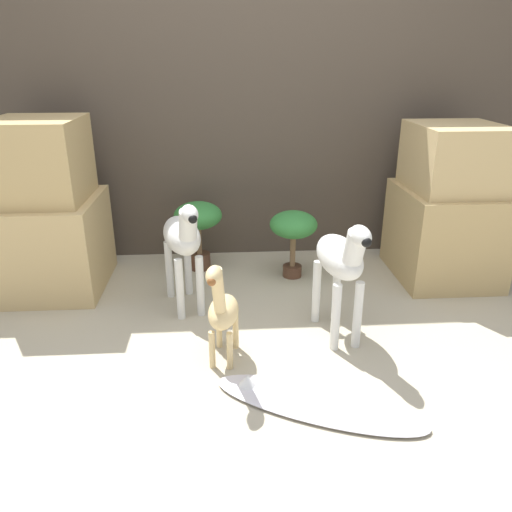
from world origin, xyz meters
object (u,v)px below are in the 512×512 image
(surfboard, at_px, (314,402))
(potted_palm_back, at_px, (198,221))
(zebra_left, at_px, (183,239))
(zebra_right, at_px, (341,261))
(potted_palm_front, at_px, (293,228))
(giraffe_figurine, at_px, (222,309))

(surfboard, bearing_deg, potted_palm_back, 109.62)
(zebra_left, relative_size, surfboard, 0.72)
(zebra_right, relative_size, surfboard, 0.72)
(zebra_left, bearing_deg, zebra_right, -24.91)
(potted_palm_front, bearing_deg, giraffe_figurine, -115.66)
(giraffe_figurine, height_order, potted_palm_front, giraffe_figurine)
(zebra_right, bearing_deg, potted_palm_front, 99.55)
(zebra_right, height_order, giraffe_figurine, zebra_right)
(potted_palm_front, bearing_deg, zebra_left, -149.53)
(potted_palm_front, height_order, surfboard, potted_palm_front)
(zebra_right, height_order, surfboard, zebra_right)
(potted_palm_back, bearing_deg, giraffe_figurine, -82.29)
(potted_palm_back, bearing_deg, surfboard, -70.38)
(zebra_right, distance_m, potted_palm_front, 0.79)
(potted_palm_front, xyz_separation_m, potted_palm_back, (-0.62, 0.17, 0.01))
(giraffe_figurine, relative_size, potted_palm_back, 1.20)
(surfboard, bearing_deg, zebra_left, 122.56)
(zebra_right, distance_m, zebra_left, 0.89)
(zebra_right, distance_m, potted_palm_back, 1.21)
(giraffe_figurine, height_order, potted_palm_back, giraffe_figurine)
(zebra_right, bearing_deg, surfboard, -111.11)
(potted_palm_front, height_order, potted_palm_back, potted_palm_back)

